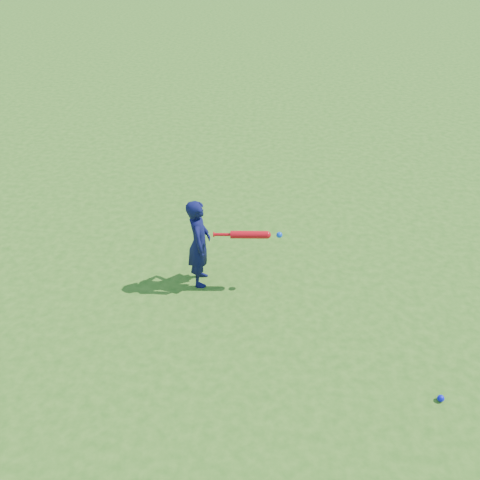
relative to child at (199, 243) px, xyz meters
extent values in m
plane|color=#316718|center=(0.50, -0.18, -0.59)|extent=(80.00, 80.00, 0.00)
imported|color=#0D0F3F|center=(0.00, 0.00, 0.00)|extent=(0.33, 0.46, 1.17)
sphere|color=#0C12DB|center=(2.68, -1.59, -0.55)|extent=(0.07, 0.07, 0.07)
cylinder|color=red|center=(0.19, -0.03, 0.16)|extent=(0.02, 0.06, 0.06)
cylinder|color=red|center=(0.30, -0.02, 0.16)|extent=(0.21, 0.06, 0.04)
cylinder|color=red|center=(0.61, 0.01, 0.16)|extent=(0.45, 0.14, 0.09)
sphere|color=red|center=(0.83, 0.03, 0.16)|extent=(0.09, 0.09, 0.09)
sphere|color=blue|center=(0.97, 0.05, 0.16)|extent=(0.07, 0.07, 0.07)
camera|label=1|loc=(1.12, -5.27, 3.71)|focal=40.00mm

